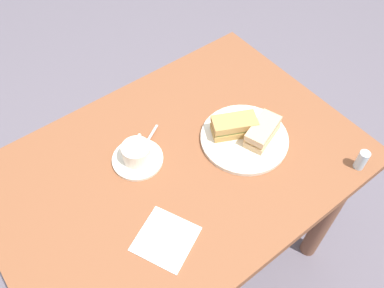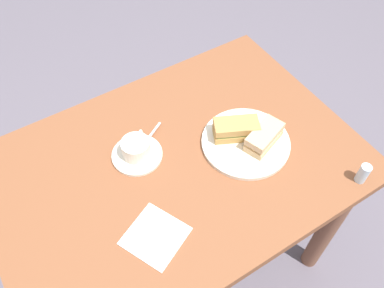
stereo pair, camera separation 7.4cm
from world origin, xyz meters
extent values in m
plane|color=#5E5661|center=(0.00, 0.00, 0.00)|extent=(6.00, 6.00, 0.00)
cube|color=brown|center=(0.00, 0.00, 0.76)|extent=(1.14, 0.80, 0.04)
cylinder|color=brown|center=(0.50, -0.32, 0.37)|extent=(0.07, 0.07, 0.74)
cylinder|color=brown|center=(-0.50, 0.32, 0.37)|extent=(0.07, 0.07, 0.74)
cylinder|color=brown|center=(0.50, 0.32, 0.37)|extent=(0.07, 0.07, 0.74)
cylinder|color=beige|center=(0.23, -0.05, 0.78)|extent=(0.29, 0.29, 0.01)
cube|color=#B68A47|center=(0.21, -0.02, 0.80)|extent=(0.16, 0.12, 0.03)
cube|color=olive|center=(0.21, -0.02, 0.82)|extent=(0.15, 0.11, 0.01)
cube|color=#B08448|center=(0.21, -0.02, 0.83)|extent=(0.16, 0.12, 0.03)
cube|color=tan|center=(0.27, -0.09, 0.80)|extent=(0.15, 0.11, 0.02)
cube|color=#E2C280|center=(0.27, -0.09, 0.82)|extent=(0.14, 0.10, 0.01)
cube|color=tan|center=(0.27, -0.09, 0.83)|extent=(0.15, 0.11, 0.02)
cylinder|color=beige|center=(-0.09, 0.09, 0.78)|extent=(0.16, 0.16, 0.01)
cylinder|color=beige|center=(-0.09, 0.09, 0.81)|extent=(0.09, 0.09, 0.06)
cylinder|color=#B08541|center=(-0.09, 0.09, 0.84)|extent=(0.08, 0.08, 0.01)
torus|color=beige|center=(-0.06, 0.13, 0.81)|extent=(0.03, 0.04, 0.04)
cube|color=silver|center=(0.00, 0.14, 0.78)|extent=(0.07, 0.04, 0.00)
ellipsoid|color=silver|center=(-0.04, 0.12, 0.79)|extent=(0.03, 0.03, 0.01)
cube|color=white|center=(-0.18, -0.18, 0.78)|extent=(0.20, 0.20, 0.00)
cylinder|color=silver|center=(0.44, -0.35, 0.81)|extent=(0.03, 0.03, 0.07)
camera|label=1|loc=(-0.40, -0.59, 1.81)|focal=37.52mm
camera|label=2|loc=(-0.34, -0.63, 1.81)|focal=37.52mm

